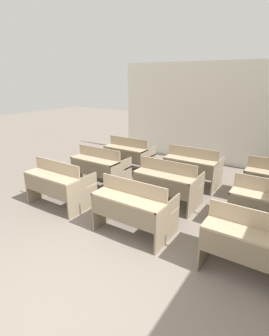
{
  "coord_description": "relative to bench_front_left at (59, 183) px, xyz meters",
  "views": [
    {
      "loc": [
        1.83,
        -1.38,
        2.32
      ],
      "look_at": [
        -0.72,
        2.48,
        0.73
      ],
      "focal_mm": 28.0,
      "sensor_mm": 36.0,
      "label": 1
    }
  ],
  "objects": [
    {
      "name": "bench_second_center",
      "position": [
        1.69,
        1.15,
        0.0
      ],
      "size": [
        1.15,
        0.75,
        0.89
      ],
      "color": "#7B6C55",
      "rests_on": "ground_plane"
    },
    {
      "name": "bench_second_left",
      "position": [
        -0.0,
        1.18,
        0.0
      ],
      "size": [
        1.15,
        0.75,
        0.89
      ],
      "color": "#7F7059",
      "rests_on": "ground_plane"
    },
    {
      "name": "ground_plane",
      "position": [
        1.87,
        -1.65,
        -0.46
      ],
      "size": [
        30.0,
        30.0,
        0.0
      ],
      "primitive_type": "plane",
      "color": "#70665B"
    },
    {
      "name": "bench_third_center",
      "position": [
        1.73,
        2.32,
        0.0
      ],
      "size": [
        1.15,
        0.75,
        0.89
      ],
      "color": "#807059",
      "rests_on": "ground_plane"
    },
    {
      "name": "bench_front_left",
      "position": [
        0.0,
        0.0,
        0.0
      ],
      "size": [
        1.15,
        0.75,
        0.89
      ],
      "color": "#7E6F58",
      "rests_on": "ground_plane"
    },
    {
      "name": "bench_third_left",
      "position": [
        -0.03,
        2.35,
        0.0
      ],
      "size": [
        1.15,
        0.75,
        0.89
      ],
      "color": "#7C6C55",
      "rests_on": "ground_plane"
    },
    {
      "name": "bench_front_center",
      "position": [
        1.71,
        -0.02,
        0.0
      ],
      "size": [
        1.15,
        0.75,
        0.89
      ],
      "color": "#7A6A53",
      "rests_on": "ground_plane"
    },
    {
      "name": "bench_front_right",
      "position": [
        3.43,
        -0.0,
        0.0
      ],
      "size": [
        1.15,
        0.75,
        0.89
      ],
      "color": "#7A6A53",
      "rests_on": "ground_plane"
    },
    {
      "name": "wall_back",
      "position": [
        1.87,
        4.25,
        0.92
      ],
      "size": [
        6.42,
        0.06,
        2.76
      ],
      "color": "white",
      "rests_on": "ground_plane"
    }
  ]
}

